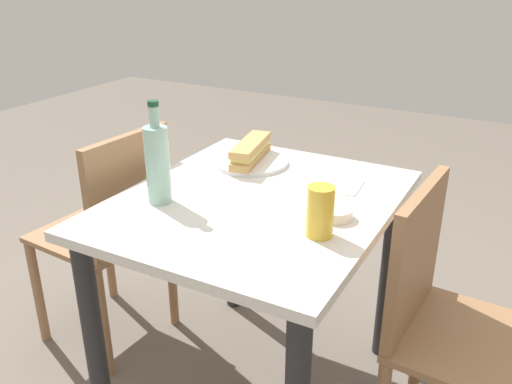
{
  "coord_description": "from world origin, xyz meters",
  "views": [
    {
      "loc": [
        -1.3,
        -0.71,
        1.4
      ],
      "look_at": [
        0.0,
        0.0,
        0.75
      ],
      "focal_mm": 38.12,
      "sensor_mm": 36.0,
      "label": 1
    }
  ],
  "objects": [
    {
      "name": "dining_table",
      "position": [
        0.0,
        0.0,
        0.6
      ],
      "size": [
        0.92,
        0.77,
        0.73
      ],
      "color": "silver",
      "rests_on": "ground"
    },
    {
      "name": "chair_far",
      "position": [
        -0.01,
        0.58,
        0.49
      ],
      "size": [
        0.43,
        0.43,
        0.86
      ],
      "color": "#936B47",
      "rests_on": "ground"
    },
    {
      "name": "chair_near",
      "position": [
        0.0,
        -0.58,
        0.49
      ],
      "size": [
        0.42,
        0.42,
        0.86
      ],
      "color": "#936B47",
      "rests_on": "ground"
    },
    {
      "name": "plate_near",
      "position": [
        0.25,
        0.16,
        0.74
      ],
      "size": [
        0.26,
        0.26,
        0.01
      ],
      "primitive_type": "cylinder",
      "color": "white",
      "rests_on": "dining_table"
    },
    {
      "name": "baguette_sandwich_near",
      "position": [
        0.25,
        0.16,
        0.78
      ],
      "size": [
        0.27,
        0.12,
        0.07
      ],
      "color": "tan",
      "rests_on": "plate_near"
    },
    {
      "name": "knife_near",
      "position": [
        0.23,
        0.21,
        0.75
      ],
      "size": [
        0.17,
        0.09,
        0.01
      ],
      "color": "silver",
      "rests_on": "plate_near"
    },
    {
      "name": "water_bottle",
      "position": [
        -0.16,
        0.24,
        0.85
      ],
      "size": [
        0.07,
        0.07,
        0.3
      ],
      "color": "#99C6B7",
      "rests_on": "dining_table"
    },
    {
      "name": "beer_glass",
      "position": [
        -0.13,
        -0.26,
        0.8
      ],
      "size": [
        0.07,
        0.07,
        0.14
      ],
      "primitive_type": "cylinder",
      "color": "gold",
      "rests_on": "dining_table"
    },
    {
      "name": "olive_bowl",
      "position": [
        -0.01,
        -0.26,
        0.75
      ],
      "size": [
        0.1,
        0.1,
        0.03
      ],
      "primitive_type": "cylinder",
      "color": "silver",
      "rests_on": "dining_table"
    },
    {
      "name": "paper_napkin",
      "position": [
        0.21,
        -0.18,
        0.73
      ],
      "size": [
        0.15,
        0.15,
        0.0
      ],
      "primitive_type": "cube",
      "rotation": [
        0.0,
        0.0,
        0.08
      ],
      "color": "white",
      "rests_on": "dining_table"
    }
  ]
}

